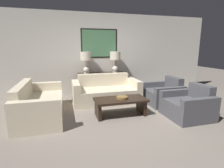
{
  "coord_description": "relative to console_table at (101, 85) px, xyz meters",
  "views": [
    {
      "loc": [
        -1.16,
        -3.34,
        1.57
      ],
      "look_at": [
        0.02,
        0.91,
        0.65
      ],
      "focal_mm": 28.0,
      "sensor_mm": 36.0,
      "label": 1
    }
  ],
  "objects": [
    {
      "name": "couch_by_side",
      "position": [
        -1.74,
        -1.34,
        -0.11
      ],
      "size": [
        0.92,
        1.9,
        0.79
      ],
      "color": "beige",
      "rests_on": "ground_plane"
    },
    {
      "name": "back_wall",
      "position": [
        0.0,
        0.27,
        0.95
      ],
      "size": [
        7.81,
        0.12,
        2.65
      ],
      "color": "beige",
      "rests_on": "ground_plane"
    },
    {
      "name": "coffee_table",
      "position": [
        0.08,
        -1.76,
        -0.09
      ],
      "size": [
        1.21,
        0.6,
        0.41
      ],
      "color": "black",
      "rests_on": "ground_plane"
    },
    {
      "name": "armchair_near_camera",
      "position": [
        1.54,
        -2.28,
        -0.12
      ],
      "size": [
        0.89,
        0.93,
        0.75
      ],
      "color": "#4C4C51",
      "rests_on": "ground_plane"
    },
    {
      "name": "table_lamp_right",
      "position": [
        0.47,
        0.0,
        0.85
      ],
      "size": [
        0.34,
        0.34,
        0.67
      ],
      "color": "silver",
      "rests_on": "console_table"
    },
    {
      "name": "decorative_bowl",
      "position": [
        0.11,
        -1.77,
        0.05
      ],
      "size": [
        0.27,
        0.27,
        0.05
      ],
      "color": "olive",
      "rests_on": "coffee_table"
    },
    {
      "name": "console_table",
      "position": [
        0.0,
        0.0,
        0.0
      ],
      "size": [
        1.5,
        0.38,
        0.77
      ],
      "color": "#332319",
      "rests_on": "ground_plane"
    },
    {
      "name": "couch_by_back_wall",
      "position": [
        0.0,
        -0.65,
        -0.11
      ],
      "size": [
        1.9,
        0.92,
        0.79
      ],
      "color": "beige",
      "rests_on": "ground_plane"
    },
    {
      "name": "ground_plane",
      "position": [
        0.0,
        -2.13,
        -0.39
      ],
      "size": [
        20.0,
        20.0,
        0.0
      ],
      "primitive_type": "plane",
      "color": "slate"
    },
    {
      "name": "table_lamp_left",
      "position": [
        -0.47,
        0.0,
        0.85
      ],
      "size": [
        0.34,
        0.34,
        0.67
      ],
      "color": "silver",
      "rests_on": "console_table"
    },
    {
      "name": "armchair_near_back_wall",
      "position": [
        1.54,
        -1.24,
        -0.12
      ],
      "size": [
        0.89,
        0.93,
        0.75
      ],
      "color": "#4C4C51",
      "rests_on": "ground_plane"
    }
  ]
}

